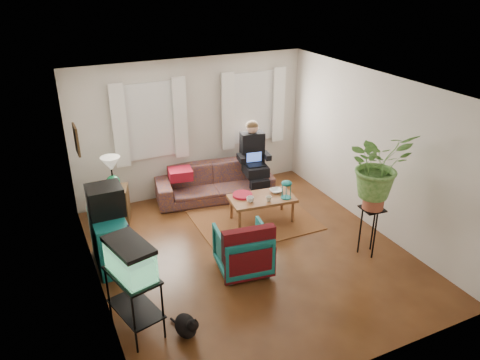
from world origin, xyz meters
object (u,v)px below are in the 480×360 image
sofa (214,177)px  armchair (243,248)px  dresser (110,240)px  coffee_table (262,209)px  plant_stand (369,231)px  side_table (116,205)px  aquarium_stand (135,303)px

sofa → armchair: size_ratio=2.93×
dresser → coffee_table: dresser is taller
armchair → plant_stand: 1.98m
side_table → armchair: size_ratio=0.85×
side_table → dresser: dresser is taller
armchair → dresser: bearing=-21.8°
dresser → sofa: bearing=32.2°
sofa → coffee_table: sofa is taller
armchair → plant_stand: plant_stand is taller
side_table → aquarium_stand: (-0.35, -2.82, 0.10)m
aquarium_stand → plant_stand: 3.64m
side_table → aquarium_stand: aquarium_stand is taller
sofa → dresser: size_ratio=2.44×
armchair → coffee_table: (0.92, 1.15, -0.14)m
armchair → coffee_table: 1.48m
sofa → side_table: size_ratio=3.46×
sofa → dresser: bearing=-138.7°
sofa → aquarium_stand: size_ratio=2.64×
sofa → dresser: (-2.22, -1.38, -0.02)m
coffee_table → armchair: bearing=-122.1°
aquarium_stand → side_table: bearing=68.4°
dresser → armchair: bearing=-29.3°
armchair → plant_stand: bearing=174.7°
armchair → aquarium_stand: bearing=26.7°
side_table → plant_stand: 4.24m
coffee_table → dresser: bearing=-169.4°
armchair → coffee_table: bearing=-120.9°
dresser → side_table: bearing=75.3°
side_table → coffee_table: size_ratio=0.57×
side_table → coffee_table: 2.53m
dresser → coffee_table: (2.62, 0.18, -0.17)m
dresser → armchair: dresser is taller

